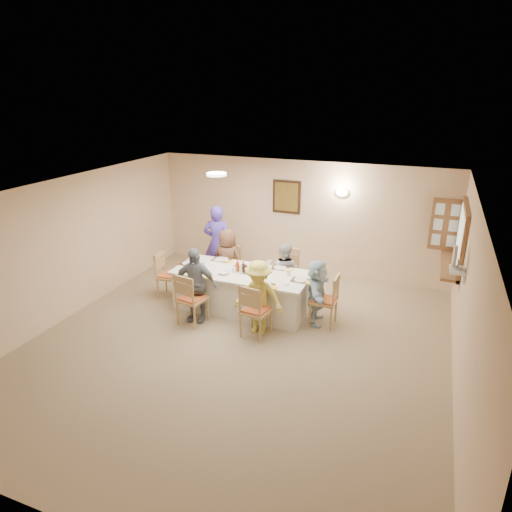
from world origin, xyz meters
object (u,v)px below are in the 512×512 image
at_px(serving_hatch, 462,238).
at_px(diner_front_left, 195,285).
at_px(chair_left_end, 170,275).
at_px(diner_front_right, 259,297).
at_px(chair_back_left, 230,268).
at_px(chair_right_end, 324,299).
at_px(chair_front_right, 256,310).
at_px(diner_back_right, 284,272).
at_px(desk_fan, 457,260).
at_px(chair_back_right, 286,274).
at_px(caregiver, 217,243).
at_px(chair_front_left, 192,298).
at_px(dining_table, 242,291).
at_px(diner_right_end, 317,292).
at_px(diner_back_left, 228,260).
at_px(condiment_ketchup, 238,265).

distance_m(serving_hatch, diner_front_left, 4.69).
distance_m(chair_left_end, diner_front_right, 2.26).
relative_size(chair_back_left, chair_right_end, 0.94).
bearing_deg(chair_front_right, diner_back_right, -81.49).
height_order(desk_fan, chair_back_right, desk_fan).
bearing_deg(caregiver, diner_front_left, 93.91).
bearing_deg(diner_front_left, diner_front_right, -9.15).
xyz_separation_m(chair_front_left, chair_right_end, (2.15, 0.80, -0.01)).
xyz_separation_m(desk_fan, chair_left_end, (-5.08, 0.21, -1.09)).
height_order(dining_table, chair_back_left, chair_back_left).
xyz_separation_m(chair_back_right, diner_right_end, (0.82, -0.80, 0.10)).
distance_m(serving_hatch, chair_back_right, 3.22).
distance_m(chair_front_right, diner_front_right, 0.21).
height_order(chair_front_left, diner_back_left, diner_back_left).
relative_size(dining_table, diner_right_end, 2.11).
relative_size(chair_back_right, diner_back_left, 0.74).
relative_size(chair_front_left, chair_right_end, 1.02).
height_order(chair_front_right, diner_front_right, diner_front_right).
bearing_deg(chair_right_end, serving_hatch, 119.32).
relative_size(desk_fan, condiment_ketchup, 1.33).
bearing_deg(diner_right_end, diner_front_left, 98.96).
relative_size(chair_front_left, diner_back_left, 0.73).
xyz_separation_m(chair_left_end, diner_right_end, (2.97, 0.00, 0.14)).
xyz_separation_m(diner_front_left, caregiver, (-0.45, 1.83, 0.14)).
bearing_deg(serving_hatch, dining_table, -162.63).
height_order(chair_front_right, chair_right_end, chair_front_right).
xyz_separation_m(dining_table, caregiver, (-1.05, 1.15, 0.44)).
relative_size(chair_left_end, diner_back_right, 0.78).
bearing_deg(serving_hatch, diner_front_right, -149.12).
bearing_deg(chair_front_left, dining_table, -117.34).
bearing_deg(desk_fan, chair_left_end, 177.61).
height_order(diner_back_left, diner_front_right, diner_back_left).
xyz_separation_m(chair_front_left, chair_front_right, (1.20, 0.00, -0.01)).
height_order(desk_fan, caregiver, desk_fan).
height_order(desk_fan, diner_right_end, desk_fan).
height_order(chair_back_right, diner_front_left, diner_front_left).
bearing_deg(diner_back_right, condiment_ketchup, 47.57).
distance_m(desk_fan, dining_table, 3.73).
bearing_deg(condiment_ketchup, chair_left_end, 179.85).
bearing_deg(diner_right_end, desk_fan, -105.37).
relative_size(chair_back_left, diner_back_right, 0.76).
height_order(chair_right_end, condiment_ketchup, condiment_ketchup).
height_order(chair_left_end, diner_front_right, diner_front_right).
distance_m(chair_right_end, condiment_ketchup, 1.68).
relative_size(chair_back_left, caregiver, 0.54).
bearing_deg(diner_front_right, diner_right_end, 37.30).
bearing_deg(desk_fan, chair_front_left, -171.89).
bearing_deg(diner_front_right, condiment_ketchup, 132.63).
xyz_separation_m(chair_right_end, caregiver, (-2.60, 1.15, 0.35)).
xyz_separation_m(desk_fan, chair_back_left, (-4.13, 1.01, -1.11)).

